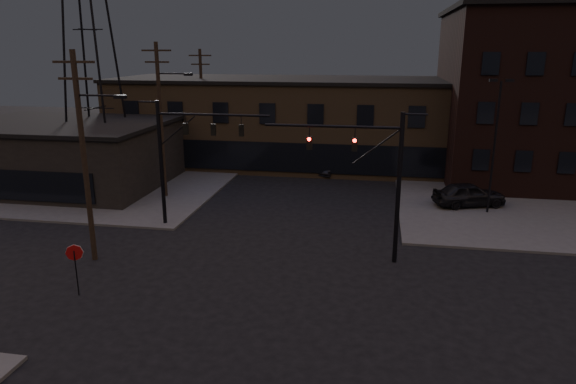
% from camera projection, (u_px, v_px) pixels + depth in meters
% --- Properties ---
extents(ground, '(140.00, 140.00, 0.00)m').
position_uv_depth(ground, '(257.00, 289.00, 24.34)').
color(ground, black).
rests_on(ground, ground).
extents(sidewalk_nw, '(30.00, 30.00, 0.15)m').
position_uv_depth(sidewalk_nw, '(86.00, 168.00, 48.87)').
color(sidewalk_nw, '#474744').
rests_on(sidewalk_nw, ground).
extents(building_row, '(40.00, 12.00, 8.00)m').
position_uv_depth(building_row, '(323.00, 124.00, 49.81)').
color(building_row, brown).
rests_on(building_row, ground).
extents(building_left, '(16.00, 12.00, 5.00)m').
position_uv_depth(building_left, '(65.00, 156.00, 42.19)').
color(building_left, black).
rests_on(building_left, ground).
extents(traffic_signal_near, '(7.12, 0.24, 8.00)m').
position_uv_depth(traffic_signal_near, '(377.00, 171.00, 26.38)').
color(traffic_signal_near, black).
rests_on(traffic_signal_near, ground).
extents(traffic_signal_far, '(7.12, 0.24, 8.00)m').
position_uv_depth(traffic_signal_far, '(180.00, 149.00, 31.70)').
color(traffic_signal_far, black).
rests_on(traffic_signal_far, ground).
extents(stop_sign, '(0.72, 0.33, 2.48)m').
position_uv_depth(stop_sign, '(75.00, 258.00, 23.30)').
color(stop_sign, black).
rests_on(stop_sign, ground).
extents(utility_pole_near, '(3.70, 0.28, 11.00)m').
position_uv_depth(utility_pole_near, '(85.00, 153.00, 26.24)').
color(utility_pole_near, black).
rests_on(utility_pole_near, ground).
extents(utility_pole_mid, '(3.70, 0.28, 11.50)m').
position_uv_depth(utility_pole_mid, '(162.00, 118.00, 37.71)').
color(utility_pole_mid, black).
rests_on(utility_pole_mid, ground).
extents(utility_pole_far, '(2.20, 0.28, 11.00)m').
position_uv_depth(utility_pole_far, '(202.00, 105.00, 49.36)').
color(utility_pole_far, black).
rests_on(utility_pole_far, ground).
extents(transmission_tower, '(7.00, 7.00, 25.00)m').
position_uv_depth(transmission_tower, '(88.00, 29.00, 41.06)').
color(transmission_tower, black).
rests_on(transmission_tower, ground).
extents(lot_light_a, '(1.50, 0.28, 9.14)m').
position_uv_depth(lot_light_a, '(496.00, 135.00, 33.95)').
color(lot_light_a, black).
rests_on(lot_light_a, ground).
extents(lot_light_b, '(1.50, 0.28, 9.14)m').
position_uv_depth(lot_light_b, '(567.00, 126.00, 37.68)').
color(lot_light_b, black).
rests_on(lot_light_b, ground).
extents(parked_car_lot_a, '(5.40, 3.42, 1.71)m').
position_uv_depth(parked_car_lot_a, '(469.00, 194.00, 36.57)').
color(parked_car_lot_a, black).
rests_on(parked_car_lot_a, sidewalk_ne).
extents(parked_car_lot_b, '(4.39, 2.42, 1.20)m').
position_uv_depth(parked_car_lot_b, '(555.00, 180.00, 41.64)').
color(parked_car_lot_b, '#BDBDC0').
rests_on(parked_car_lot_b, sidewalk_ne).
extents(car_crossing, '(2.69, 4.55, 1.42)m').
position_uv_depth(car_crossing, '(331.00, 166.00, 46.64)').
color(car_crossing, black).
rests_on(car_crossing, ground).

